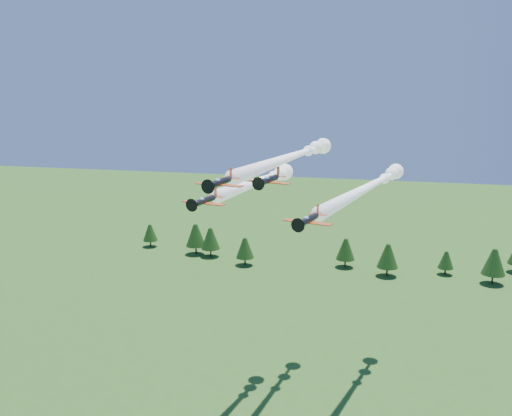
% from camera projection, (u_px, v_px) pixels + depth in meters
% --- Properties ---
extents(plane_lead, '(15.00, 59.33, 3.70)m').
position_uv_depth(plane_lead, '(292.00, 156.00, 116.09)').
color(plane_lead, black).
rests_on(plane_lead, ground).
extents(plane_left, '(13.71, 41.07, 3.70)m').
position_uv_depth(plane_left, '(262.00, 180.00, 117.45)').
color(plane_left, black).
rests_on(plane_left, ground).
extents(plane_right, '(19.86, 59.76, 3.70)m').
position_uv_depth(plane_right, '(371.00, 186.00, 118.30)').
color(plane_right, black).
rests_on(plane_right, ground).
extents(plane_slot, '(8.31, 9.14, 2.90)m').
position_uv_depth(plane_slot, '(269.00, 180.00, 98.83)').
color(plane_slot, black).
rests_on(plane_slot, ground).
extents(treeline, '(156.62, 22.00, 11.99)m').
position_uv_depth(treeline, '(353.00, 248.00, 203.96)').
color(treeline, '#382314').
rests_on(treeline, ground).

